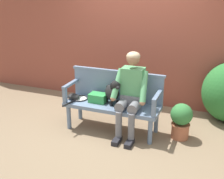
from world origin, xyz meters
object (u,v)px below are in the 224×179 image
potted_plant (181,120)px  person_seated (131,91)px  garden_bench (112,108)px  sports_bag (98,98)px  dog_on_bench (113,92)px  tennis_racket (78,99)px  baseball_glove (73,96)px

potted_plant → person_seated: bearing=-167.5°
garden_bench → potted_plant: size_ratio=2.70×
garden_bench → person_seated: (0.32, -0.02, 0.33)m
sports_bag → potted_plant: (1.33, 0.14, -0.22)m
dog_on_bench → sports_bag: bearing=178.7°
garden_bench → dog_on_bench: size_ratio=3.58×
person_seated → tennis_racket: person_seated is taller
sports_bag → tennis_racket: bearing=-176.1°
baseball_glove → sports_bag: (0.44, 0.04, 0.03)m
garden_bench → tennis_racket: 0.60m
dog_on_bench → tennis_racket: dog_on_bench is taller
baseball_glove → potted_plant: size_ratio=0.39×
dog_on_bench → baseball_glove: dog_on_bench is taller
potted_plant → dog_on_bench: bearing=-172.1°
person_seated → tennis_racket: size_ratio=2.30×
person_seated → potted_plant: 0.89m
garden_bench → tennis_racket: (-0.60, -0.01, 0.07)m
person_seated → sports_bag: (-0.57, 0.03, -0.20)m
dog_on_bench → sports_bag: 0.30m
garden_bench → baseball_glove: baseball_glove is taller
tennis_racket → person_seated: bearing=-0.2°
dog_on_bench → tennis_racket: bearing=-178.3°
person_seated → baseball_glove: bearing=-179.2°
potted_plant → sports_bag: bearing=-173.9°
dog_on_bench → potted_plant: size_ratio=0.75×
garden_bench → person_seated: 0.46m
dog_on_bench → sports_bag: size_ratio=1.54×
tennis_racket → sports_bag: sports_bag is taller
person_seated → potted_plant: bearing=12.5°
sports_bag → dog_on_bench: bearing=-1.3°
dog_on_bench → tennis_racket: 0.65m
person_seated → sports_bag: bearing=177.4°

